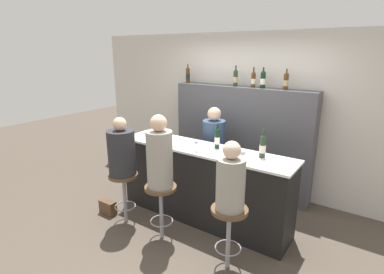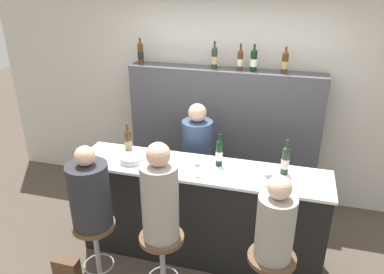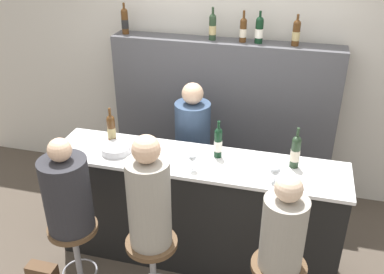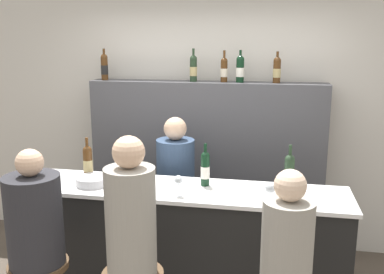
% 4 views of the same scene
% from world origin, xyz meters
% --- Properties ---
extents(ground_plane, '(16.00, 16.00, 0.00)m').
position_xyz_m(ground_plane, '(0.00, 0.00, 0.00)').
color(ground_plane, '#4C4238').
extents(wall_back, '(6.40, 0.05, 2.60)m').
position_xyz_m(wall_back, '(0.00, 1.65, 1.30)').
color(wall_back, beige).
rests_on(wall_back, ground_plane).
extents(bar_counter, '(2.51, 0.56, 1.06)m').
position_xyz_m(bar_counter, '(0.00, 0.26, 0.53)').
color(bar_counter, black).
rests_on(bar_counter, ground_plane).
extents(back_bar_cabinet, '(2.35, 0.28, 1.76)m').
position_xyz_m(back_bar_cabinet, '(0.00, 1.42, 0.88)').
color(back_bar_cabinet, '#4C4C51').
rests_on(back_bar_cabinet, ground_plane).
extents(wine_bottle_counter_0, '(0.08, 0.08, 0.34)m').
position_xyz_m(wine_bottle_counter_0, '(-0.80, 0.36, 1.20)').
color(wine_bottle_counter_0, '#4C2D14').
rests_on(wine_bottle_counter_0, bar_counter).
extents(wine_bottle_counter_1, '(0.07, 0.07, 0.33)m').
position_xyz_m(wine_bottle_counter_1, '(0.16, 0.36, 1.20)').
color(wine_bottle_counter_1, black).
rests_on(wine_bottle_counter_1, bar_counter).
extents(wine_bottle_counter_2, '(0.08, 0.08, 0.35)m').
position_xyz_m(wine_bottle_counter_2, '(0.79, 0.36, 1.20)').
color(wine_bottle_counter_2, '#233823').
rests_on(wine_bottle_counter_2, bar_counter).
extents(wine_bottle_backbar_0, '(0.07, 0.07, 0.32)m').
position_xyz_m(wine_bottle_backbar_0, '(-1.06, 1.42, 1.90)').
color(wine_bottle_backbar_0, '#4C2D14').
rests_on(wine_bottle_backbar_0, back_bar_cabinet).
extents(wine_bottle_backbar_1, '(0.07, 0.07, 0.32)m').
position_xyz_m(wine_bottle_backbar_1, '(-0.13, 1.42, 1.89)').
color(wine_bottle_backbar_1, '#233823').
rests_on(wine_bottle_backbar_1, back_bar_cabinet).
extents(wine_bottle_backbar_2, '(0.07, 0.07, 0.30)m').
position_xyz_m(wine_bottle_backbar_2, '(0.17, 1.42, 1.88)').
color(wine_bottle_backbar_2, '#4C2D14').
rests_on(wine_bottle_backbar_2, back_bar_cabinet).
extents(wine_bottle_backbar_3, '(0.08, 0.08, 0.31)m').
position_xyz_m(wine_bottle_backbar_3, '(0.33, 1.42, 1.89)').
color(wine_bottle_backbar_3, black).
rests_on(wine_bottle_backbar_3, back_bar_cabinet).
extents(wine_bottle_backbar_4, '(0.07, 0.07, 0.30)m').
position_xyz_m(wine_bottle_backbar_4, '(0.67, 1.42, 1.89)').
color(wine_bottle_backbar_4, '#4C2D14').
rests_on(wine_bottle_backbar_4, back_bar_cabinet).
extents(wine_glass_0, '(0.06, 0.06, 0.15)m').
position_xyz_m(wine_glass_0, '(0.01, 0.10, 1.18)').
color(wine_glass_0, silver).
rests_on(wine_glass_0, bar_counter).
extents(wine_glass_1, '(0.08, 0.08, 0.15)m').
position_xyz_m(wine_glass_1, '(0.66, 0.10, 1.16)').
color(wine_glass_1, silver).
rests_on(wine_glass_1, bar_counter).
extents(metal_bowl, '(0.26, 0.26, 0.06)m').
position_xyz_m(metal_bowl, '(-0.70, 0.20, 1.09)').
color(metal_bowl, '#B7B7BC').
rests_on(metal_bowl, bar_counter).
extents(bar_stool_left, '(0.39, 0.39, 0.72)m').
position_xyz_m(bar_stool_left, '(-0.83, -0.41, 0.57)').
color(bar_stool_left, gray).
rests_on(bar_stool_left, ground_plane).
extents(guest_seated_left, '(0.36, 0.36, 0.78)m').
position_xyz_m(guest_seated_left, '(-0.83, -0.41, 1.04)').
color(guest_seated_left, '#28282D').
rests_on(guest_seated_left, bar_stool_left).
extents(bar_stool_middle, '(0.39, 0.39, 0.72)m').
position_xyz_m(bar_stool_middle, '(-0.17, -0.41, 0.57)').
color(bar_stool_middle, gray).
rests_on(bar_stool_middle, ground_plane).
extents(guest_seated_middle, '(0.31, 0.31, 0.89)m').
position_xyz_m(guest_seated_middle, '(-0.17, -0.41, 1.11)').
color(guest_seated_middle, gray).
rests_on(guest_seated_middle, bar_stool_middle).
extents(bar_stool_right, '(0.39, 0.39, 0.72)m').
position_xyz_m(bar_stool_right, '(0.77, -0.41, 0.57)').
color(bar_stool_right, gray).
rests_on(bar_stool_right, ground_plane).
extents(guest_seated_right, '(0.30, 0.30, 0.74)m').
position_xyz_m(guest_seated_right, '(0.77, -0.41, 1.04)').
color(guest_seated_right, gray).
rests_on(guest_seated_right, bar_stool_right).
extents(bartender, '(0.35, 0.35, 1.49)m').
position_xyz_m(bartender, '(-0.19, 0.89, 0.68)').
color(bartender, '#334766').
rests_on(bartender, ground_plane).
extents(handbag, '(0.26, 0.12, 0.20)m').
position_xyz_m(handbag, '(-1.21, -0.41, 0.10)').
color(handbag, '#513823').
rests_on(handbag, ground_plane).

